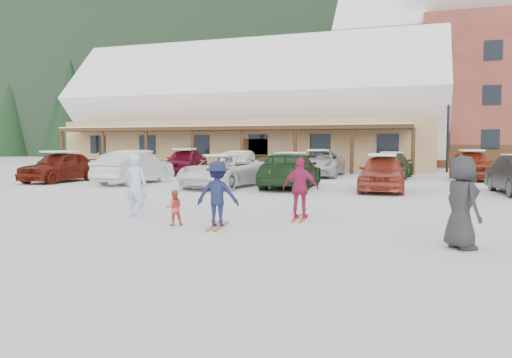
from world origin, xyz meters
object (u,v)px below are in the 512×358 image
(child_magenta, at_px, (301,188))
(parked_car_9, at_px, (240,164))
(parked_car_10, at_px, (318,163))
(day_lodge, at_px, (251,118))
(toddler_red, at_px, (174,208))
(parked_car_1, at_px, (135,168))
(lamp_post, at_px, (448,115))
(parked_car_8, at_px, (185,162))
(parked_car_11, at_px, (391,165))
(child_navy, at_px, (218,194))
(bystander_dark, at_px, (462,203))
(adult_skier, at_px, (136,185))
(parked_car_2, at_px, (224,171))
(parked_car_3, at_px, (290,170))
(parked_car_7, at_px, (136,162))
(parked_car_12, at_px, (471,165))
(parked_car_0, at_px, (60,167))
(parked_car_4, at_px, (382,173))

(child_magenta, relative_size, parked_car_9, 0.35)
(parked_car_10, bearing_deg, day_lodge, 124.10)
(toddler_red, xyz_separation_m, parked_car_1, (-7.31, 10.11, 0.35))
(lamp_post, relative_size, toddler_red, 8.31)
(child_magenta, relative_size, parked_car_8, 0.33)
(child_magenta, bearing_deg, parked_car_1, -44.53)
(parked_car_11, bearing_deg, child_navy, 85.30)
(bystander_dark, bearing_deg, child_navy, 49.02)
(lamp_post, distance_m, adult_skier, 25.36)
(child_magenta, height_order, parked_car_2, child_magenta)
(parked_car_3, bearing_deg, parked_car_7, -33.58)
(parked_car_8, relative_size, parked_car_12, 1.01)
(parked_car_12, bearing_deg, parked_car_8, 178.17)
(parked_car_0, bearing_deg, lamp_post, 40.75)
(parked_car_7, distance_m, parked_car_10, 11.36)
(parked_car_3, relative_size, parked_car_4, 1.20)
(parked_car_8, height_order, parked_car_11, parked_car_8)
(parked_car_9, bearing_deg, parked_car_11, 178.83)
(bystander_dark, distance_m, parked_car_9, 20.19)
(parked_car_7, bearing_deg, day_lodge, -103.45)
(parked_car_3, distance_m, parked_car_8, 10.77)
(toddler_red, relative_size, parked_car_7, 0.16)
(day_lodge, bearing_deg, toddler_red, -74.60)
(toddler_red, relative_size, child_navy, 0.55)
(toddler_red, height_order, child_navy, child_navy)
(parked_car_7, bearing_deg, parked_car_4, 160.34)
(child_navy, distance_m, parked_car_12, 18.76)
(child_navy, xyz_separation_m, parked_car_4, (2.87, 9.72, -0.01))
(parked_car_9, xyz_separation_m, parked_car_11, (8.25, 1.13, -0.02))
(parked_car_9, bearing_deg, parked_car_0, 35.22)
(child_magenta, xyz_separation_m, parked_car_9, (-6.95, 14.73, -0.04))
(parked_car_1, height_order, parked_car_10, parked_car_10)
(day_lodge, xyz_separation_m, parked_car_0, (-3.56, -18.30, -3.20))
(parked_car_11, bearing_deg, parked_car_4, 94.92)
(lamp_post, height_order, toddler_red, lamp_post)
(bystander_dark, distance_m, parked_car_0, 20.29)
(day_lodge, height_order, parked_car_10, day_lodge)
(parked_car_1, xyz_separation_m, parked_car_4, (11.18, -0.23, -0.03))
(parked_car_4, relative_size, parked_car_9, 0.97)
(adult_skier, bearing_deg, child_magenta, -167.01)
(parked_car_7, bearing_deg, lamp_post, -152.34)
(parked_car_1, xyz_separation_m, parked_car_9, (2.84, 6.48, -0.03))
(child_navy, distance_m, parked_car_3, 10.12)
(parked_car_1, bearing_deg, toddler_red, 128.58)
(parked_car_3, xyz_separation_m, parked_car_7, (-11.65, 6.83, -0.02))
(child_navy, height_order, child_magenta, child_magenta)
(bystander_dark, height_order, parked_car_7, bystander_dark)
(parked_car_0, height_order, parked_car_2, parked_car_0)
(day_lodge, xyz_separation_m, toddler_red, (7.78, -28.23, -3.54))
(child_magenta, height_order, parked_car_10, same)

